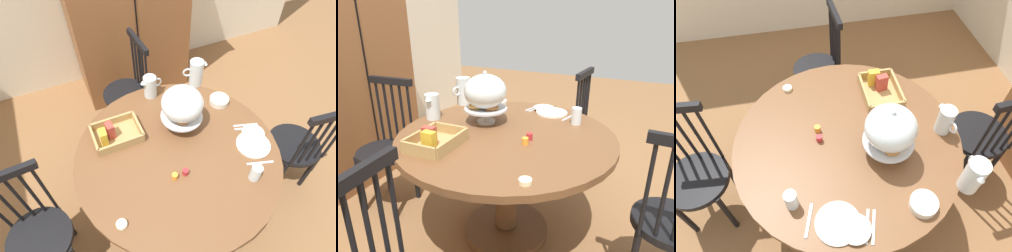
{
  "view_description": "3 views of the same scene",
  "coord_description": "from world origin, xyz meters",
  "views": [
    {
      "loc": [
        -0.63,
        -1.02,
        2.23
      ],
      "look_at": [
        -0.15,
        0.05,
        0.84
      ],
      "focal_mm": 30.51,
      "sensor_mm": 36.0,
      "label": 1
    },
    {
      "loc": [
        -1.72,
        -0.79,
        1.47
      ],
      "look_at": [
        -0.15,
        -0.1,
        0.79
      ],
      "focal_mm": 33.08,
      "sensor_mm": 36.0,
      "label": 2
    },
    {
      "loc": [
        0.84,
        -0.32,
        2.16
      ],
      "look_at": [
        -0.25,
        -0.1,
        0.74
      ],
      "focal_mm": 32.34,
      "sensor_mm": 36.0,
      "label": 3
    }
  ],
  "objects": [
    {
      "name": "table_knife",
      "position": [
        0.37,
        -0.11,
        0.74
      ],
      "size": [
        0.17,
        0.06,
        0.01
      ],
      "primitive_type": "cube",
      "rotation": [
        0.0,
        0.0,
        5.98
      ],
      "color": "silver",
      "rests_on": "dining_table"
    },
    {
      "name": "ground_plane",
      "position": [
        0.0,
        0.0,
        0.0
      ],
      "size": [
        10.0,
        10.0,
        0.0
      ],
      "primitive_type": "plane",
      "color": "brown"
    },
    {
      "name": "china_plate_large",
      "position": [
        0.33,
        -0.24,
        0.75
      ],
      "size": [
        0.22,
        0.22,
        0.01
      ],
      "primitive_type": "cylinder",
      "color": "white",
      "rests_on": "dining_table"
    },
    {
      "name": "butter_dish",
      "position": [
        -0.62,
        -0.4,
        0.75
      ],
      "size": [
        0.06,
        0.06,
        0.02
      ],
      "primitive_type": "cylinder",
      "color": "beige",
      "rests_on": "dining_table"
    },
    {
      "name": "windsor_chair_far_side",
      "position": [
        -0.18,
        0.86,
        0.45
      ],
      "size": [
        0.4,
        0.4,
        0.97
      ],
      "color": "black",
      "rests_on": "ground_plane"
    },
    {
      "name": "dining_table",
      "position": [
        -0.15,
        -0.1,
        0.55
      ],
      "size": [
        1.31,
        1.31,
        0.74
      ],
      "color": "brown",
      "rests_on": "ground_plane"
    },
    {
      "name": "soup_spoon",
      "position": [
        0.28,
        -0.38,
        0.74
      ],
      "size": [
        0.17,
        0.06,
        0.01
      ],
      "primitive_type": "cube",
      "rotation": [
        0.0,
        0.0,
        5.98
      ],
      "color": "silver",
      "rests_on": "dining_table"
    },
    {
      "name": "cereal_bowl",
      "position": [
        0.32,
        0.18,
        0.76
      ],
      "size": [
        0.14,
        0.14,
        0.04
      ],
      "primitive_type": "cylinder",
      "color": "white",
      "rests_on": "dining_table"
    },
    {
      "name": "windsor_chair_facing_door",
      "position": [
        0.8,
        -0.24,
        0.45
      ],
      "size": [
        0.4,
        0.4,
        0.97
      ],
      "color": "black",
      "rests_on": "ground_plane"
    },
    {
      "name": "milk_pitcher",
      "position": [
        -0.1,
        0.46,
        0.82
      ],
      "size": [
        0.18,
        0.1,
        0.17
      ],
      "color": "silver",
      "rests_on": "dining_table"
    },
    {
      "name": "dinner_fork",
      "position": [
        0.38,
        -0.08,
        0.74
      ],
      "size": [
        0.17,
        0.06,
        0.01
      ],
      "primitive_type": "cube",
      "rotation": [
        0.0,
        0.0,
        5.98
      ],
      "color": "silver",
      "rests_on": "dining_table"
    },
    {
      "name": "jam_jar_apricot",
      "position": [
        -0.24,
        -0.26,
        0.76
      ],
      "size": [
        0.04,
        0.04,
        0.04
      ],
      "primitive_type": "cylinder",
      "color": "orange",
      "rests_on": "dining_table"
    },
    {
      "name": "china_plate_small",
      "position": [
        0.38,
        -0.17,
        0.76
      ],
      "size": [
        0.15,
        0.15,
        0.01
      ],
      "primitive_type": "cylinder",
      "color": "white",
      "rests_on": "china_plate_large"
    },
    {
      "name": "jam_jar_strawberry",
      "position": [
        -0.17,
        -0.26,
        0.76
      ],
      "size": [
        0.04,
        0.04,
        0.04
      ],
      "primitive_type": "cylinder",
      "color": "#B7282D",
      "rests_on": "dining_table"
    },
    {
      "name": "orange_juice_pitcher",
      "position": [
        0.27,
        0.45,
        0.83
      ],
      "size": [
        0.19,
        0.11,
        0.21
      ],
      "color": "silver",
      "rests_on": "dining_table"
    },
    {
      "name": "drinking_glass",
      "position": [
        0.19,
        -0.45,
        0.8
      ],
      "size": [
        0.06,
        0.06,
        0.11
      ],
      "primitive_type": "cylinder",
      "color": "silver",
      "rests_on": "dining_table"
    },
    {
      "name": "windsor_chair_near_window",
      "position": [
        -1.1,
        -0.12,
        0.45
      ],
      "size": [
        0.4,
        0.4,
        0.97
      ],
      "color": "black",
      "rests_on": "ground_plane"
    },
    {
      "name": "pastry_stand_with_dome",
      "position": [
        -0.03,
        0.1,
        0.94
      ],
      "size": [
        0.28,
        0.28,
        0.34
      ],
      "color": "silver",
      "rests_on": "dining_table"
    },
    {
      "name": "cereal_basket",
      "position": [
        -0.47,
        0.19,
        0.77
      ],
      "size": [
        0.32,
        0.24,
        0.12
      ],
      "color": "tan",
      "rests_on": "dining_table"
    }
  ]
}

